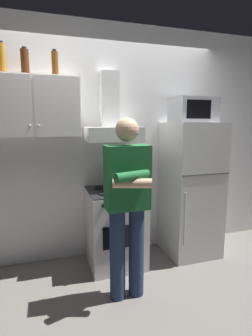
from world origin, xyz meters
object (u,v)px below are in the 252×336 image
at_px(refrigerator, 191,189).
at_px(bottle_beer_brown, 55,64).
at_px(upper_cabinet, 34,107).
at_px(bottle_liquor_amber, 2,59).
at_px(microwave, 193,110).
at_px(person_standing, 127,203).
at_px(stove_oven, 115,227).
at_px(range_hood, 111,123).
at_px(bottle_rum_dark, 25,62).

height_order(refrigerator, bottle_beer_brown, bottle_beer_brown).
distance_m(upper_cabinet, bottle_liquor_amber, 0.51).
distance_m(microwave, person_standing, 1.45).
bearing_deg(upper_cabinet, microwave, -3.48).
relative_size(upper_cabinet, stove_oven, 1.03).
relative_size(upper_cabinet, microwave, 1.88).
height_order(refrigerator, microwave, microwave).
relative_size(range_hood, bottle_beer_brown, 2.91).
bearing_deg(stove_oven, upper_cabinet, 171.10).
height_order(upper_cabinet, bottle_rum_dark, bottle_rum_dark).
height_order(stove_oven, microwave, microwave).
bearing_deg(refrigerator, upper_cabinet, 175.93).
bearing_deg(bottle_rum_dark, bottle_beer_brown, -6.80).
relative_size(person_standing, bottle_liquor_amber, 5.51).
relative_size(range_hood, refrigerator, 0.47).
distance_m(person_standing, bottle_beer_brown, 1.55).
height_order(refrigerator, bottle_liquor_amber, bottle_liquor_amber).
height_order(stove_oven, bottle_liquor_amber, bottle_liquor_amber).
relative_size(person_standing, bottle_beer_brown, 6.36).
xyz_separation_m(stove_oven, bottle_rum_dark, (-0.86, 0.14, 1.74)).
xyz_separation_m(microwave, person_standing, (-1.00, -0.62, -0.84)).
distance_m(upper_cabinet, stove_oven, 1.55).
distance_m(person_standing, bottle_rum_dark, 1.68).
distance_m(range_hood, refrigerator, 1.25).
relative_size(microwave, bottle_rum_dark, 1.80).
distance_m(upper_cabinet, microwave, 1.75).
bearing_deg(stove_oven, refrigerator, 0.04).
bearing_deg(bottle_beer_brown, upper_cabinet, 175.21).
xyz_separation_m(bottle_rum_dark, bottle_liquor_amber, (-0.20, -0.01, 0.02)).
height_order(upper_cabinet, bottle_beer_brown, bottle_beer_brown).
bearing_deg(microwave, upper_cabinet, 176.52).
bearing_deg(person_standing, bottle_beer_brown, 126.48).
distance_m(range_hood, person_standing, 1.01).
xyz_separation_m(microwave, bottle_beer_brown, (-1.53, 0.09, 0.43)).
xyz_separation_m(range_hood, bottle_liquor_amber, (-1.06, -0.00, 0.59)).
xyz_separation_m(upper_cabinet, person_standing, (0.75, -0.73, -0.85)).
relative_size(upper_cabinet, person_standing, 0.55).
relative_size(refrigerator, bottle_rum_dark, 6.01).
bearing_deg(range_hood, person_standing, -93.91).
relative_size(person_standing, bottle_rum_dark, 6.16).
height_order(stove_oven, person_standing, person_standing).
relative_size(upper_cabinet, range_hood, 1.20).
height_order(person_standing, bottle_rum_dark, bottle_rum_dark).
distance_m(range_hood, bottle_liquor_amber, 1.22).
bearing_deg(range_hood, bottle_liquor_amber, -179.97).
relative_size(microwave, person_standing, 0.29).
bearing_deg(bottle_liquor_amber, bottle_rum_dark, 4.02).
relative_size(upper_cabinet, bottle_beer_brown, 3.49).
height_order(microwave, bottle_beer_brown, bottle_beer_brown).
distance_m(stove_oven, person_standing, 0.77).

